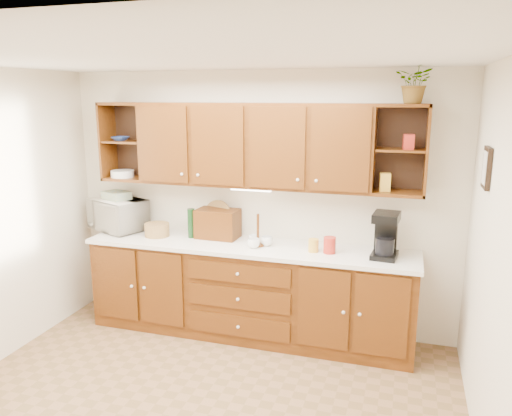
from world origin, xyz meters
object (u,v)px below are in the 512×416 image
Objects in this scene: bread_box at (218,224)px; coffee_maker at (386,236)px; microwave at (118,214)px; potted_plant at (416,82)px.

bread_box is 1.03× the size of coffee_maker.
coffee_maker is at bearing -2.67° from bread_box.
microwave is 1.46× the size of coffee_maker.
microwave is 2.81m from coffee_maker.
bread_box is at bearing -179.34° from coffee_maker.
potted_plant reaches higher than bread_box.
coffee_maker is (2.81, -0.12, 0.03)m from microwave.
microwave is at bearing 179.22° from potted_plant.
coffee_maker is at bearing -153.70° from potted_plant.
microwave is 3.27m from potted_plant.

